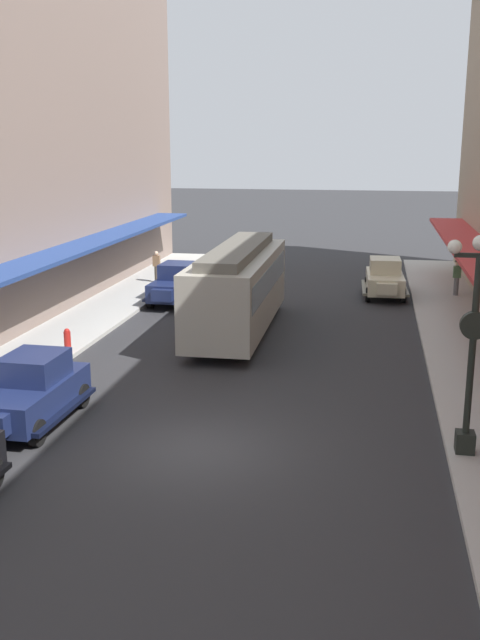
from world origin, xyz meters
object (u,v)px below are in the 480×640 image
at_px(parked_car_2, 32,389).
at_px(pedestrian_0, 457,277).
at_px(parked_car_1, 176,283).
at_px(lamp_post_with_clock, 473,337).
at_px(pedestrian_1, 157,266).
at_px(fire_hydrant, 67,340).
at_px(streetcar, 238,285).
at_px(parked_car_3, 385,277).

xyz_separation_m(parked_car_2, pedestrian_0, (12.75, 18.48, 0.07)).
relative_size(parked_car_1, pedestrian_0, 2.57).
relative_size(lamp_post_with_clock, pedestrian_1, 3.15).
xyz_separation_m(parked_car_2, lamp_post_with_clock, (11.07, -0.22, 2.04)).
bearing_deg(fire_hydrant, streetcar, 37.49).
bearing_deg(parked_car_1, parked_car_3, 18.62).
bearing_deg(parked_car_2, pedestrian_0, 55.40).
bearing_deg(parked_car_2, lamp_post_with_clock, -1.13).
relative_size(parked_car_2, streetcar, 0.45).
xyz_separation_m(parked_car_1, pedestrian_0, (12.93, 3.42, 0.07)).
relative_size(fire_hydrant, pedestrian_0, 0.49).
xyz_separation_m(lamp_post_with_clock, fire_hydrant, (-12.75, 6.30, -2.42)).
bearing_deg(parked_car_3, pedestrian_0, 3.32).
distance_m(parked_car_2, parked_car_3, 20.54).
distance_m(parked_car_2, pedestrian_1, 19.21).
xyz_separation_m(parked_car_2, pedestrian_1, (-2.36, 19.07, 0.05)).
bearing_deg(parked_car_1, pedestrian_1, 118.49).
bearing_deg(parked_car_1, lamp_post_with_clock, -53.62).
xyz_separation_m(parked_car_1, streetcar, (3.84, -4.89, 0.96)).
distance_m(pedestrian_0, pedestrian_1, 15.12).
distance_m(parked_car_1, pedestrian_0, 13.38).
bearing_deg(parked_car_3, streetcar, -125.15).
height_order(parked_car_2, pedestrian_1, parked_car_2).
xyz_separation_m(parked_car_3, streetcar, (-5.71, -8.11, 0.96)).
xyz_separation_m(parked_car_1, lamp_post_with_clock, (11.26, -15.28, 2.04)).
xyz_separation_m(streetcar, pedestrian_1, (-6.02, 8.89, -0.91)).
height_order(parked_car_3, fire_hydrant, parked_car_3).
bearing_deg(parked_car_3, parked_car_1, -161.38).
bearing_deg(fire_hydrant, parked_car_3, 47.85).
distance_m(lamp_post_with_clock, fire_hydrant, 14.43).
distance_m(parked_car_1, pedestrian_1, 4.55).
bearing_deg(parked_car_1, fire_hydrant, -99.43).
distance_m(parked_car_2, streetcar, 10.86).
distance_m(parked_car_2, fire_hydrant, 6.32).
distance_m(lamp_post_with_clock, pedestrian_0, 18.88).
xyz_separation_m(parked_car_2, parked_car_3, (9.37, 18.28, 0.00)).
xyz_separation_m(parked_car_3, pedestrian_0, (3.38, 0.20, 0.07)).
xyz_separation_m(pedestrian_0, pedestrian_1, (-15.10, 0.58, -0.02)).
distance_m(parked_car_3, pedestrian_0, 3.39).
height_order(parked_car_3, pedestrian_0, parked_car_3).
height_order(streetcar, fire_hydrant, streetcar).
bearing_deg(pedestrian_0, parked_car_2, -124.60).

